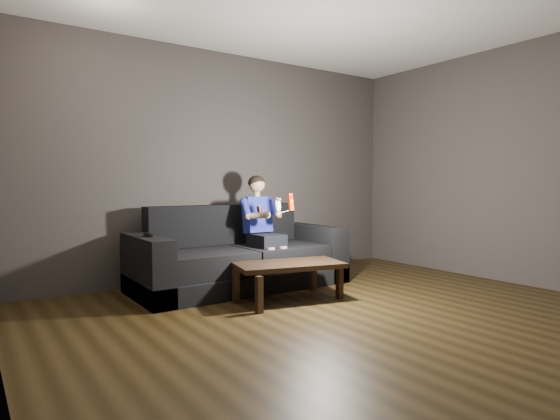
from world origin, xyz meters
TOP-DOWN VIEW (x-y plane):
  - floor at (0.00, 0.00)m, footprint 5.00×5.00m
  - back_wall at (0.00, 2.50)m, footprint 5.00×0.04m
  - left_wall at (-2.50, 0.00)m, footprint 0.04×5.00m
  - right_wall at (2.50, 0.00)m, footprint 0.04×5.00m
  - sofa at (-0.17, 1.88)m, footprint 2.30×0.99m
  - child at (0.09, 1.82)m, footprint 0.45×0.55m
  - wii_remote_red at (0.18, 1.39)m, footprint 0.05×0.07m
  - nunchuk_white at (0.02, 1.40)m, footprint 0.08×0.11m
  - wii_remote_black at (-1.20, 1.80)m, footprint 0.04×0.17m
  - coffee_table at (-0.08, 1.07)m, footprint 1.11×0.73m

SIDE VIEW (x-z plane):
  - floor at x=0.00m, z-range 0.00..0.00m
  - sofa at x=-0.17m, z-range -0.15..0.73m
  - coffee_table at x=-0.08m, z-range 0.14..0.51m
  - wii_remote_black at x=-1.20m, z-range 0.63..0.66m
  - child at x=0.09m, z-range 0.18..1.29m
  - nunchuk_white at x=0.02m, z-range 0.83..1.00m
  - wii_remote_red at x=0.18m, z-range 0.85..1.03m
  - back_wall at x=0.00m, z-range 0.00..2.70m
  - left_wall at x=-2.50m, z-range 0.00..2.70m
  - right_wall at x=2.50m, z-range 0.00..2.70m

